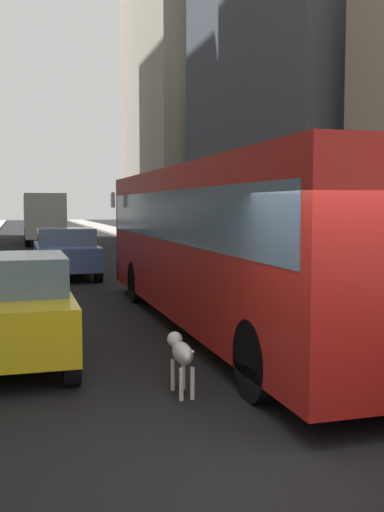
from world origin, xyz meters
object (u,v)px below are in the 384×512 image
Objects in this scene: transit_bus at (230,236)px; car_blue_hatchback at (66,252)px; car_grey_wagon at (40,226)px; box_truck at (44,217)px; dalmatian_dog at (181,353)px; car_yellow_taxi at (11,307)px.

transit_bus reaches higher than car_blue_hatchback.
box_truck reaches higher than car_grey_wagon.
dalmatian_dog is at bearing -89.33° from car_grey_wagon.
transit_bus is 2.82× the size of car_yellow_taxi.
car_yellow_taxi is at bearing -161.71° from transit_bus.
car_yellow_taxi is at bearing 131.84° from dalmatian_dog.
car_yellow_taxi is 0.55× the size of box_truck.
transit_bus and box_truck have the same top height.
box_truck is at bearing 90.84° from dalmatian_dog.
box_truck reaches higher than dalmatian_dog.
car_blue_hatchback is at bearing 81.49° from car_yellow_taxi.
transit_bus is 27.35m from box_truck.
car_grey_wagon is 1.09× the size of car_blue_hatchback.
transit_bus is 2.62× the size of car_blue_hatchback.
dalmatian_dog is (0.45, -30.86, -1.15)m from box_truck.
box_truck is at bearing 90.00° from car_blue_hatchback.
box_truck is 7.79× the size of dalmatian_dog.
dalmatian_dog is at bearing -118.30° from transit_bus.
transit_bus is 35.26m from car_grey_wagon.
transit_bus is at bearing -84.97° from box_truck.
car_blue_hatchback is 1.08× the size of car_yellow_taxi.
box_truck reaches higher than car_yellow_taxi.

